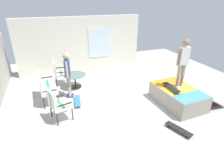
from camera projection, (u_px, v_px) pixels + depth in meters
name	position (u px, v px, depth m)	size (l,w,h in m)	color
ground_plane	(119.00, 105.00, 6.54)	(12.00, 12.00, 0.10)	#B2B2AD
house_facade	(81.00, 45.00, 9.03)	(0.23, 6.00, 2.63)	silver
skate_ramp	(178.00, 96.00, 6.44)	(1.88, 2.04, 0.60)	gray
patio_bench	(45.00, 85.00, 6.53)	(1.28, 0.62, 1.02)	#2D2823
patio_chair_near_house	(58.00, 71.00, 7.76)	(0.64, 0.58, 1.02)	#2D2823
patio_chair_by_wall	(56.00, 103.00, 5.45)	(0.75, 0.70, 1.02)	#2D2823
patio_table	(75.00, 78.00, 7.57)	(0.90, 0.90, 0.57)	#2D2823
person_watching	(68.00, 72.00, 6.62)	(0.47, 0.29, 1.70)	navy
person_skater	(183.00, 60.00, 6.01)	(0.24, 0.48, 1.66)	silver
skateboard_by_bench	(77.00, 101.00, 6.57)	(0.82, 0.31, 0.10)	#3372B2
skateboard_spare	(179.00, 129.00, 5.17)	(0.82, 0.45, 0.10)	black
skateboard_on_ramp	(171.00, 87.00, 6.20)	(0.80, 0.22, 0.10)	black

